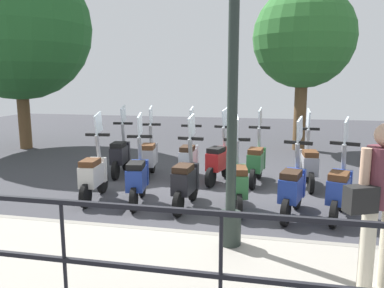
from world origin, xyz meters
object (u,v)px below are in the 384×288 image
(tree_distant, at_px, (304,38))
(scooter_near_3, at_px, (186,180))
(scooter_far_1, at_px, (256,161))
(scooter_far_2, at_px, (219,160))
(scooter_near_2, at_px, (237,182))
(scooter_far_3, at_px, (189,158))
(pedestrian_with_bag, at_px, (380,195))
(scooter_near_4, at_px, (138,176))
(scooter_near_5, at_px, (94,173))
(lamp_post_near, at_px, (233,90))
(tree_large, at_px, (17,27))
(scooter_far_0, at_px, (308,163))
(scooter_near_0, at_px, (339,188))
(scooter_near_1, at_px, (293,187))
(scooter_far_4, at_px, (149,156))
(scooter_far_5, at_px, (120,154))

(tree_distant, height_order, scooter_near_3, tree_distant)
(scooter_far_1, xyz_separation_m, scooter_far_2, (-0.06, 0.76, 0.00))
(scooter_near_2, height_order, scooter_far_3, same)
(pedestrian_with_bag, xyz_separation_m, scooter_far_3, (3.96, 2.64, -0.60))
(pedestrian_with_bag, distance_m, scooter_near_4, 3.97)
(scooter_near_3, distance_m, scooter_near_5, 1.69)
(lamp_post_near, bearing_deg, scooter_near_2, 1.81)
(scooter_far_2, bearing_deg, tree_large, 83.11)
(scooter_near_5, height_order, scooter_far_0, same)
(scooter_near_0, bearing_deg, lamp_post_near, 153.76)
(scooter_near_1, height_order, scooter_near_2, same)
(scooter_near_3, relative_size, scooter_near_4, 1.00)
(scooter_far_1, bearing_deg, tree_large, 76.92)
(scooter_near_3, height_order, scooter_far_4, same)
(scooter_near_2, height_order, scooter_far_0, same)
(scooter_far_0, height_order, scooter_far_4, same)
(scooter_far_0, height_order, scooter_far_3, same)
(scooter_near_0, bearing_deg, scooter_near_5, 106.50)
(scooter_far_3, bearing_deg, scooter_far_4, 86.02)
(scooter_far_4, bearing_deg, scooter_far_3, -102.64)
(scooter_near_5, height_order, scooter_far_2, same)
(scooter_near_3, bearing_deg, scooter_far_5, 50.86)
(scooter_near_4, bearing_deg, scooter_near_2, -99.44)
(tree_large, relative_size, scooter_near_4, 3.76)
(pedestrian_with_bag, bearing_deg, scooter_far_0, -21.17)
(scooter_near_2, height_order, scooter_far_5, same)
(scooter_far_0, bearing_deg, scooter_near_0, -172.62)
(tree_distant, height_order, scooter_far_3, tree_distant)
(scooter_near_0, bearing_deg, scooter_far_1, 54.96)
(scooter_far_0, bearing_deg, scooter_far_3, 86.73)
(scooter_near_5, xyz_separation_m, scooter_far_1, (1.63, -2.77, 0.00))
(tree_distant, relative_size, scooter_far_0, 3.11)
(tree_distant, relative_size, scooter_far_1, 3.11)
(tree_distant, bearing_deg, lamp_post_near, 169.79)
(scooter_far_1, relative_size, scooter_far_3, 1.00)
(scooter_near_0, relative_size, scooter_far_2, 1.00)
(scooter_near_3, bearing_deg, scooter_near_2, -82.13)
(scooter_near_1, xyz_separation_m, scooter_far_5, (1.88, 3.60, 0.00))
(tree_distant, bearing_deg, scooter_near_3, 159.04)
(scooter_near_5, bearing_deg, scooter_far_1, -64.90)
(tree_distant, distance_m, scooter_far_2, 5.34)
(lamp_post_near, distance_m, scooter_near_4, 2.81)
(scooter_near_2, xyz_separation_m, scooter_far_4, (1.71, 2.05, 0.00))
(scooter_near_4, height_order, scooter_far_1, same)
(tree_distant, height_order, scooter_far_2, tree_distant)
(scooter_near_5, bearing_deg, scooter_near_2, -96.19)
(scooter_near_1, relative_size, scooter_near_4, 1.00)
(scooter_far_1, bearing_deg, scooter_far_3, 97.53)
(scooter_near_5, distance_m, scooter_far_1, 3.22)
(pedestrian_with_bag, bearing_deg, lamp_post_near, 39.57)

